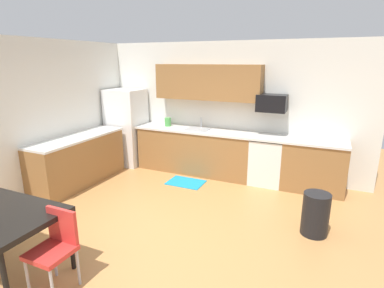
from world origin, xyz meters
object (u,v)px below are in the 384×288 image
oven_range (267,161)px  trash_bin (315,214)px  microwave (272,103)px  chair_near_table (56,244)px  refrigerator (127,127)px  kettle (168,122)px

oven_range → trash_bin: oven_range is taller
microwave → chair_near_table: bearing=-110.3°
microwave → trash_bin: bearing=-60.0°
microwave → chair_near_table: 4.27m
refrigerator → chair_near_table: 4.11m
trash_bin → kettle: (-3.16, 1.64, 0.72)m
refrigerator → chair_near_table: (1.75, -3.70, -0.35)m
refrigerator → trash_bin: refrigerator is taller
microwave → kettle: bearing=-178.7°
trash_bin → kettle: kettle is taller
trash_bin → kettle: bearing=152.6°
refrigerator → microwave: 3.27m
trash_bin → kettle: size_ratio=3.00×
oven_range → chair_near_table: 4.04m
refrigerator → oven_range: 3.21m
microwave → kettle: (-2.19, -0.05, -0.54)m
chair_near_table → kettle: size_ratio=4.25×
refrigerator → kettle: refrigerator is taller
microwave → kettle: 2.25m
oven_range → trash_bin: (0.97, -1.59, -0.16)m
oven_range → kettle: (-2.19, 0.05, 0.56)m
oven_range → chair_near_table: oven_range is taller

